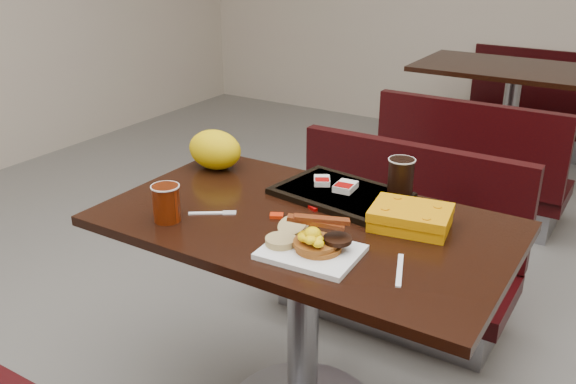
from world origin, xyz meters
The scene contains 23 objects.
table_near centered at (0.00, 0.00, 0.38)m, with size 1.20×0.70×0.75m, color black, non-canonical shape.
bench_near_n centered at (0.00, 0.70, 0.36)m, with size 1.00×0.46×0.72m, color black, non-canonical shape.
table_far centered at (0.00, 2.60, 0.38)m, with size 1.20×0.70×0.75m, color black, non-canonical shape.
bench_far_s centered at (0.00, 1.90, 0.36)m, with size 1.00×0.46×0.72m, color black, non-canonical shape.
bench_far_n centered at (0.00, 3.30, 0.36)m, with size 1.00×0.46×0.72m, color black, non-canonical shape.
platter centered at (0.12, -0.18, 0.76)m, with size 0.25×0.19×0.01m, color white.
pancake_stack centered at (0.14, -0.17, 0.78)m, with size 0.12×0.12×0.03m, color #A4551B.
sausage_patty centered at (0.18, -0.14, 0.80)m, with size 0.08×0.08×0.01m, color black.
scrambled_eggs centered at (0.13, -0.19, 0.81)m, with size 0.08×0.07×0.04m, color #FFDF05.
bacon_strips centered at (0.13, -0.16, 0.84)m, with size 0.15×0.07×0.01m, color #410604, non-canonical shape.
muffin_bottom centered at (0.04, -0.19, 0.77)m, with size 0.08×0.08×0.02m, color tan.
muffin_top centered at (0.04, -0.12, 0.79)m, with size 0.08×0.08×0.02m, color tan.
coffee_cup_near centered at (-0.34, -0.22, 0.80)m, with size 0.08×0.08×0.11m, color maroon.
fork centered at (-0.27, -0.12, 0.75)m, with size 0.14×0.03×0.00m, color white, non-canonical shape.
knife centered at (0.35, -0.13, 0.75)m, with size 0.16×0.01×0.00m, color white.
condiment_syrup centered at (-0.08, -0.03, 0.75)m, with size 0.04×0.03×0.01m, color red.
condiment_ketchup centered at (-0.01, 0.08, 0.76)m, with size 0.04×0.03×0.01m, color #8C0504.
tray centered at (0.01, 0.21, 0.76)m, with size 0.40×0.28×0.02m, color black.
hashbrown_sleeve_left centered at (-0.07, 0.23, 0.78)m, with size 0.05×0.07×0.02m, color silver.
hashbrown_sleeve_right centered at (0.02, 0.22, 0.78)m, with size 0.06×0.08×0.02m, color silver.
coffee_cup_far centered at (0.17, 0.30, 0.82)m, with size 0.08×0.08×0.11m, color black.
clamshell centered at (0.28, 0.11, 0.78)m, with size 0.22×0.17×0.06m, color orange.
paper_bag centered at (-0.49, 0.20, 0.82)m, with size 0.20×0.15×0.14m, color yellow.
Camera 1 is at (0.83, -1.43, 1.53)m, focal length 38.78 mm.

